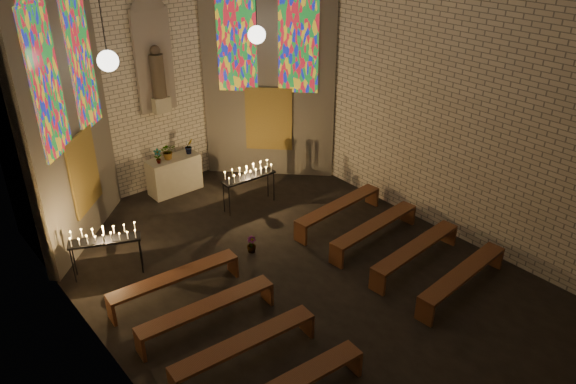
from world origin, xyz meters
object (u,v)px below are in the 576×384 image
at_px(altar, 174,174).
at_px(votive_stand_left, 104,237).
at_px(votive_stand_right, 249,174).
at_px(aisle_flower_pot, 251,245).

height_order(altar, votive_stand_left, votive_stand_left).
height_order(votive_stand_left, votive_stand_right, votive_stand_left).
xyz_separation_m(altar, votive_stand_left, (-3.00, -2.47, 0.42)).
bearing_deg(altar, votive_stand_right, -61.55).
distance_m(altar, votive_stand_left, 3.91).
bearing_deg(votive_stand_left, votive_stand_right, 31.86).
relative_size(aisle_flower_pot, votive_stand_right, 0.26).
distance_m(votive_stand_left, votive_stand_right, 4.10).
bearing_deg(votive_stand_left, aisle_flower_pot, 0.98).
height_order(aisle_flower_pot, votive_stand_right, votive_stand_right).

